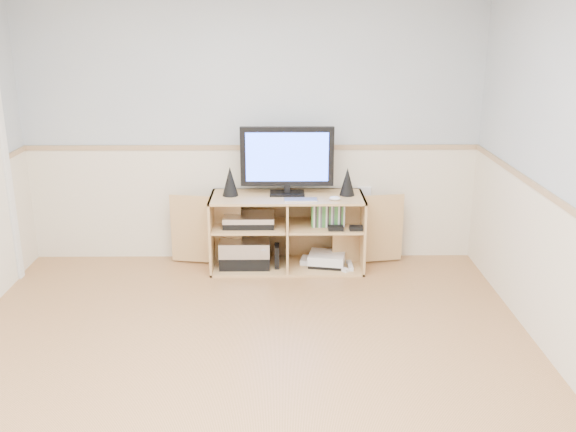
# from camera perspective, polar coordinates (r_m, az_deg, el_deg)

# --- Properties ---
(room) EXTENTS (4.04, 4.54, 2.54)m
(room) POSITION_cam_1_polar(r_m,az_deg,el_deg) (3.57, -5.64, 2.47)
(room) COLOR tan
(room) RESTS_ON ground
(media_cabinet) EXTENTS (2.06, 0.50, 0.65)m
(media_cabinet) POSITION_cam_1_polar(r_m,az_deg,el_deg) (5.63, -0.08, -1.16)
(media_cabinet) COLOR tan
(media_cabinet) RESTS_ON floor
(monitor) EXTENTS (0.79, 0.18, 0.59)m
(monitor) POSITION_cam_1_polar(r_m,az_deg,el_deg) (5.46, -0.08, 5.14)
(monitor) COLOR black
(monitor) RESTS_ON media_cabinet
(speaker_left) EXTENTS (0.14, 0.14, 0.25)m
(speaker_left) POSITION_cam_1_polar(r_m,az_deg,el_deg) (5.49, -5.17, 3.10)
(speaker_left) COLOR black
(speaker_left) RESTS_ON media_cabinet
(speaker_right) EXTENTS (0.13, 0.13, 0.24)m
(speaker_right) POSITION_cam_1_polar(r_m,az_deg,el_deg) (5.50, 5.29, 3.06)
(speaker_right) COLOR black
(speaker_right) RESTS_ON media_cabinet
(keyboard) EXTENTS (0.28, 0.11, 0.01)m
(keyboard) POSITION_cam_1_polar(r_m,az_deg,el_deg) (5.35, 1.14, 1.46)
(keyboard) COLOR white
(keyboard) RESTS_ON media_cabinet
(mouse) EXTENTS (0.11, 0.08, 0.04)m
(mouse) POSITION_cam_1_polar(r_m,az_deg,el_deg) (5.37, 4.19, 1.58)
(mouse) COLOR white
(mouse) RESTS_ON media_cabinet
(av_components) EXTENTS (0.52, 0.32, 0.47)m
(av_components) POSITION_cam_1_polar(r_m,az_deg,el_deg) (5.63, -3.67, -2.46)
(av_components) COLOR black
(av_components) RESTS_ON media_cabinet
(game_consoles) EXTENTS (0.46, 0.32, 0.11)m
(game_consoles) POSITION_cam_1_polar(r_m,az_deg,el_deg) (5.67, 3.36, -3.88)
(game_consoles) COLOR white
(game_consoles) RESTS_ON media_cabinet
(game_cases) EXTENTS (0.28, 0.14, 0.19)m
(game_cases) POSITION_cam_1_polar(r_m,az_deg,el_deg) (5.53, 3.56, 0.10)
(game_cases) COLOR #3F8C3F
(game_cases) RESTS_ON media_cabinet
(wall_outlet) EXTENTS (0.12, 0.03, 0.12)m
(wall_outlet) POSITION_cam_1_polar(r_m,az_deg,el_deg) (5.80, 6.78, 2.02)
(wall_outlet) COLOR white
(wall_outlet) RESTS_ON wall_back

